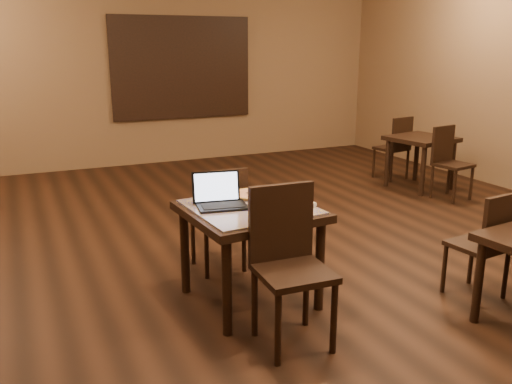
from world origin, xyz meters
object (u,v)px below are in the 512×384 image
chair_main_near (288,256)px  other_table_c_chair_far (487,240)px  other_table_a (421,146)px  chair_main_far (221,214)px  tiled_table (250,219)px  other_table_a_chair_near (448,158)px  pizza_pan (251,196)px  other_table_a_chair_far (396,144)px  laptop (219,197)px

chair_main_near → other_table_c_chair_far: bearing=-1.5°
chair_main_near → other_table_a: 4.47m
other_table_a → chair_main_far: bearing=-166.1°
tiled_table → chair_main_far: 0.63m
other_table_a_chair_near → other_table_c_chair_far: 2.99m
pizza_pan → other_table_a_chair_far: bearing=36.0°
other_table_c_chair_far → other_table_a_chair_near: bearing=-134.3°
laptop → other_table_a: laptop is taller
chair_main_near → other_table_c_chair_far: size_ratio=1.21×
chair_main_far → other_table_a: size_ratio=1.05×
other_table_a_chair_near → other_table_c_chair_far: (-1.83, -2.36, -0.03)m
pizza_pan → other_table_a_chair_near: 3.65m
laptop → other_table_a_chair_far: bearing=44.4°
pizza_pan → tiled_table: bearing=-116.6°
other_table_a_chair_near → other_table_a_chair_far: size_ratio=1.00×
pizza_pan → other_table_a_chair_far: 4.20m
chair_main_far → other_table_a_chair_far: bearing=-150.6°
chair_main_far → other_table_a: chair_main_far is taller
chair_main_near → other_table_a_chair_near: bearing=35.4°
other_table_a_chair_near → chair_main_near: bearing=-157.3°
other_table_a → other_table_a_chair_near: other_table_a_chair_near is taller
chair_main_near → laptop: (-0.20, 0.72, 0.24)m
other_table_a_chair_near → other_table_a_chair_far: (0.03, 1.08, 0.00)m
other_table_a → other_table_a_chair_far: (0.01, 0.54, -0.07)m
chair_main_far → other_table_a: bearing=-157.4°
other_table_a_chair_far → tiled_table: bearing=27.6°
chair_main_near → chair_main_far: chair_main_near is taller
pizza_pan → other_table_a: bearing=29.7°
chair_main_far → other_table_a: (3.50, 1.55, 0.07)m
pizza_pan → other_table_a: 3.90m
tiled_table → pizza_pan: bearing=58.9°
tiled_table → laptop: 0.28m
chair_main_near → other_table_a_chair_far: bearing=46.0°
chair_main_near → pizza_pan: (0.12, 0.85, 0.18)m
chair_main_near → chair_main_far: 1.23m
other_table_a_chair_near → other_table_a_chair_far: same height
tiled_table → chair_main_far: size_ratio=1.06×
pizza_pan → other_table_c_chair_far: 1.83m
tiled_table → chair_main_near: (0.00, -0.61, -0.07)m
tiled_table → chair_main_near: bearing=-94.2°
chair_main_near → other_table_a_chair_far: (3.51, 3.32, -0.07)m
chair_main_near → other_table_a: size_ratio=1.19×
laptop → other_table_a_chair_far: laptop is taller
tiled_table → other_table_a_chair_far: 4.44m
other_table_a_chair_far → other_table_a: bearing=78.4°
other_table_c_chair_far → chair_main_far: bearing=-45.6°
laptop → other_table_c_chair_far: laptop is taller
other_table_a_chair_near → other_table_a_chair_far: bearing=78.4°
pizza_pan → other_table_a_chair_near: size_ratio=0.38×
chair_main_far → other_table_a_chair_far: size_ratio=1.01×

